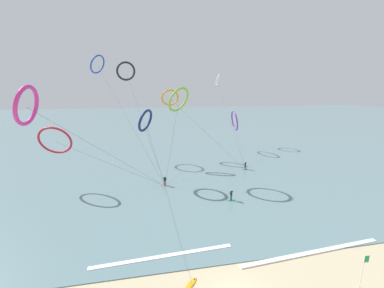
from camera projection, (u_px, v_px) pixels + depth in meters
The scene contains 17 objects.
sea_water at pixel (159, 123), 118.51m from camera, with size 400.00×200.00×0.08m, color slate.
surfer_teal at pixel (245, 166), 49.48m from camera, with size 1.40×0.72×1.70m.
surfer_emerald at pixel (231, 196), 35.65m from camera, with size 1.40×0.72×1.70m.
surfer_coral at pixel (165, 181), 41.15m from camera, with size 1.40×0.71×1.70m.
kite_violet at pixel (235, 121), 63.46m from camera, with size 4.11×18.35×10.67m.
kite_crimson at pixel (55, 141), 38.51m from camera, with size 19.70×3.66×10.55m.
kite_ivory at pixel (218, 81), 71.49m from camera, with size 3.42×28.97×20.54m.
kite_cobalt at pixel (98, 64), 57.54m from camera, with size 15.55×27.11×24.00m.
kite_magenta at pixel (27, 106), 19.74m from camera, with size 12.91×18.59×16.48m.
kite_navy at pixel (145, 121), 41.32m from camera, with size 4.59×5.27×12.86m.
kite_charcoal at pixel (126, 71), 53.31m from camera, with size 8.77×19.13×22.04m.
kite_amber at pixel (170, 98), 57.25m from camera, with size 15.81×14.79×16.10m.
kite_lime at pixel (179, 100), 42.41m from camera, with size 5.62×6.34×16.50m.
surfboard_spare at pixel (190, 285), 20.40m from camera, with size 1.66×1.76×0.20m.
beach_flag at pixel (364, 266), 19.76m from camera, with size 0.47×0.06×3.03m.
wave_crest_near at pixel (313, 252), 24.44m from camera, with size 15.95×0.50×0.12m, color white.
wave_crest_mid at pixel (164, 256), 23.84m from camera, with size 13.99×0.50×0.12m, color white.
Camera 1 is at (-6.46, -14.46, 16.08)m, focal length 22.78 mm.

